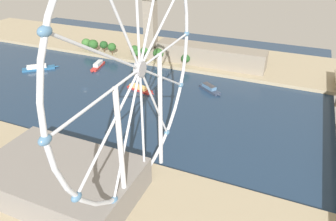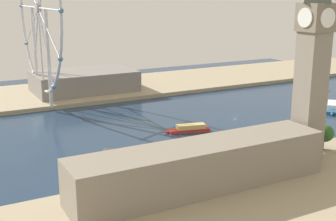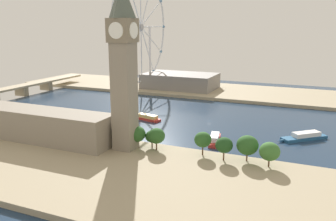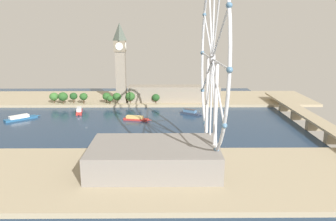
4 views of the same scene
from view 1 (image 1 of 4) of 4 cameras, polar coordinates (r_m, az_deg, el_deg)
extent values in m
plane|color=#1E334C|center=(292.58, -14.65, 3.73)|extent=(405.71, 405.71, 0.00)
cube|color=tan|center=(384.19, -4.19, 11.07)|extent=(90.00, 520.00, 3.00)
cube|color=gray|center=(339.37, -3.14, 14.19)|extent=(11.29, 11.29, 60.32)
cube|color=gray|center=(329.72, 7.53, 9.74)|extent=(22.00, 110.46, 18.86)
cylinder|color=#513823|center=(384.03, -14.28, 10.78)|extent=(0.80, 0.80, 3.97)
ellipsoid|color=#386B2D|center=(382.20, -14.40, 11.65)|extent=(10.37, 10.37, 9.34)
cylinder|color=#513823|center=(374.76, -13.12, 10.48)|extent=(0.80, 0.80, 4.19)
ellipsoid|color=#285623|center=(372.73, -13.23, 11.44)|extent=(11.35, 11.35, 10.21)
cylinder|color=#513823|center=(371.38, -11.32, 10.55)|extent=(0.80, 0.80, 4.81)
ellipsoid|color=#1E471E|center=(369.51, -11.41, 11.44)|extent=(9.15, 9.15, 8.23)
cylinder|color=#513823|center=(361.74, -9.92, 10.18)|extent=(0.80, 0.80, 4.94)
ellipsoid|color=#285623|center=(359.77, -10.01, 11.12)|extent=(9.40, 9.40, 8.46)
cylinder|color=#513823|center=(351.16, -5.93, 9.83)|extent=(0.80, 0.80, 4.42)
ellipsoid|color=#285623|center=(349.16, -5.98, 10.78)|extent=(9.81, 9.81, 8.83)
cylinder|color=#513823|center=(346.07, -4.06, 9.57)|extent=(0.80, 0.80, 3.89)
ellipsoid|color=#285623|center=(344.05, -4.10, 10.52)|extent=(10.34, 10.34, 9.30)
cylinder|color=#513823|center=(346.64, -5.53, 9.49)|extent=(0.80, 0.80, 3.31)
ellipsoid|color=#285623|center=(345.04, -5.57, 10.23)|extent=(7.82, 7.82, 7.04)
cylinder|color=#513823|center=(339.34, -1.70, 9.20)|extent=(0.80, 0.80, 3.69)
ellipsoid|color=#285623|center=(337.18, -1.72, 10.22)|extent=(11.32, 11.32, 10.19)
cylinder|color=#513823|center=(328.42, 3.14, 8.41)|extent=(0.80, 0.80, 3.11)
ellipsoid|color=#1E471E|center=(326.56, 3.17, 9.27)|extent=(9.31, 9.31, 8.38)
torus|color=silver|center=(140.77, -5.05, 7.45)|extent=(119.97, 1.93, 119.97)
cylinder|color=#99999E|center=(140.77, -5.05, 7.45)|extent=(7.08, 3.00, 7.08)
cylinder|color=silver|center=(117.97, -11.68, 2.37)|extent=(59.02, 1.16, 1.16)
cylinder|color=silver|center=(115.21, -11.34, 9.75)|extent=(51.69, 1.16, 30.51)
cylinder|color=silver|center=(120.89, -8.96, 16.24)|extent=(30.51, 1.16, 51.69)
cylinder|color=silver|center=(146.23, -2.68, 18.82)|extent=(30.51, 1.16, 51.69)
cylinder|color=silver|center=(158.11, -0.84, 15.65)|extent=(51.69, 1.16, 30.51)
cylinder|color=silver|center=(165.71, -0.24, 11.00)|extent=(59.02, 1.16, 1.16)
cylinder|color=silver|center=(167.64, -0.77, 5.81)|extent=(51.69, 1.16, 30.51)
cylinder|color=silver|center=(163.59, -2.27, 0.94)|extent=(30.51, 1.16, 51.69)
cylinder|color=silver|center=(154.25, -4.57, -2.76)|extent=(1.16, 1.16, 59.02)
cylinder|color=silver|center=(141.39, -7.37, -4.33)|extent=(30.51, 1.16, 51.69)
cylinder|color=silver|center=(127.97, -10.06, -2.76)|extent=(51.69, 1.16, 30.51)
ellipsoid|color=teal|center=(98.79, -21.12, -4.93)|extent=(4.80, 3.20, 3.20)
ellipsoid|color=teal|center=(92.03, -21.16, 13.05)|extent=(4.80, 3.20, 3.20)
ellipsoid|color=teal|center=(191.94, 3.35, 13.55)|extent=(4.80, 3.20, 3.20)
ellipsoid|color=teal|center=(195.28, 2.30, 4.62)|extent=(4.80, 3.20, 3.20)
ellipsoid|color=teal|center=(188.28, -0.21, -3.92)|extent=(4.80, 3.20, 3.20)
ellipsoid|color=teal|center=(171.79, -4.18, -11.11)|extent=(4.80, 3.20, 3.20)
ellipsoid|color=teal|center=(148.02, -9.64, -15.52)|extent=(4.80, 3.20, 3.20)
ellipsoid|color=teal|center=(121.16, -16.02, -14.62)|extent=(4.80, 3.20, 3.20)
cylinder|color=silver|center=(141.94, -8.35, -8.20)|extent=(2.40, 2.40, 66.95)
cylinder|color=silver|center=(172.12, -1.39, -0.51)|extent=(2.40, 2.40, 66.95)
cube|color=gray|center=(176.67, -18.45, -11.48)|extent=(48.47, 79.41, 16.12)
cube|color=#B22D28|center=(281.29, -5.08, 3.77)|extent=(11.84, 25.38, 1.84)
cone|color=#B22D28|center=(272.93, -2.80, 3.01)|extent=(2.80, 4.72, 1.84)
cube|color=#DBB766|center=(281.09, -5.29, 4.23)|extent=(9.14, 17.87, 2.56)
cube|color=#235684|center=(349.58, -22.09, 6.96)|extent=(26.57, 28.38, 2.06)
cone|color=#235684|center=(348.64, -19.14, 7.45)|extent=(5.27, 5.54, 2.06)
cube|color=white|center=(348.87, -22.41, 7.28)|extent=(17.16, 18.08, 2.77)
cube|color=#B22D28|center=(337.40, -12.40, 7.71)|extent=(25.22, 10.67, 2.16)
cone|color=#B22D28|center=(325.43, -13.37, 6.77)|extent=(4.76, 2.99, 2.16)
cube|color=silver|center=(337.49, -12.37, 8.20)|extent=(15.18, 7.75, 3.17)
cube|color=#2D384C|center=(281.97, 7.44, 3.72)|extent=(17.76, 22.06, 2.10)
cone|color=#2D384C|center=(273.26, 9.16, 2.71)|extent=(4.00, 4.52, 2.10)
cube|color=teal|center=(281.69, 7.33, 4.25)|extent=(12.24, 14.58, 2.78)
cube|color=#38383D|center=(281.01, 7.35, 4.55)|extent=(11.25, 13.28, 0.48)
camera|label=2|loc=(447.28, 26.44, 21.34)|focal=48.72mm
camera|label=3|loc=(525.23, -5.18, 23.96)|focal=38.06mm
camera|label=4|loc=(141.64, -104.65, -24.09)|focal=35.83mm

